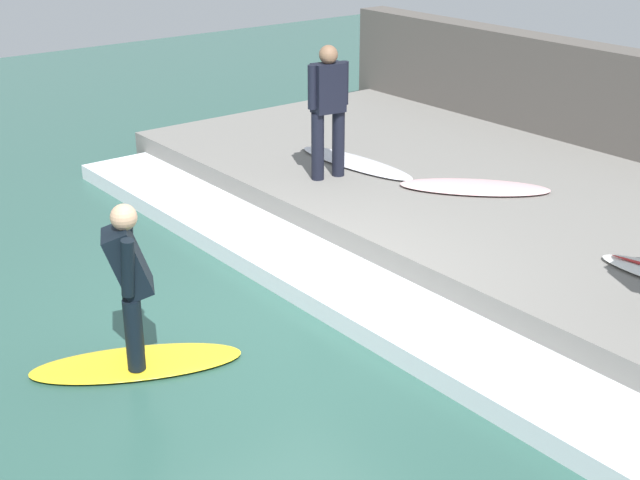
% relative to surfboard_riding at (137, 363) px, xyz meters
% --- Properties ---
extents(ground_plane, '(28.00, 28.00, 0.00)m').
position_rel_surfboard_riding_xyz_m(ground_plane, '(1.48, -0.10, -0.03)').
color(ground_plane, '#2D564C').
extents(concrete_ledge, '(4.40, 10.54, 0.42)m').
position_rel_surfboard_riding_xyz_m(concrete_ledge, '(4.88, -0.10, 0.18)').
color(concrete_ledge, slate).
rests_on(concrete_ledge, ground_plane).
extents(wave_foam_crest, '(0.96, 10.01, 0.19)m').
position_rel_surfboard_riding_xyz_m(wave_foam_crest, '(2.20, -0.10, 0.07)').
color(wave_foam_crest, silver).
rests_on(wave_foam_crest, ground_plane).
extents(surfboard_riding, '(1.84, 1.29, 0.06)m').
position_rel_surfboard_riding_xyz_m(surfboard_riding, '(0.00, 0.00, 0.00)').
color(surfboard_riding, yellow).
rests_on(surfboard_riding, ground_plane).
extents(surfer_riding, '(0.50, 0.55, 1.40)m').
position_rel_surfboard_riding_xyz_m(surfer_riding, '(0.00, 0.00, 0.81)').
color(surfer_riding, black).
rests_on(surfer_riding, surfboard_riding).
extents(surfer_waiting_near, '(0.53, 0.27, 1.59)m').
position_rel_surfboard_riding_xyz_m(surfer_waiting_near, '(3.60, 1.93, 1.29)').
color(surfer_waiting_near, black).
rests_on(surfer_waiting_near, concrete_ledge).
extents(surfboard_waiting_near, '(0.62, 1.91, 0.06)m').
position_rel_surfboard_riding_xyz_m(surfboard_waiting_near, '(4.18, 2.09, 0.42)').
color(surfboard_waiting_near, silver).
rests_on(surfboard_waiting_near, concrete_ledge).
extents(surfboard_spare, '(1.63, 1.66, 0.06)m').
position_rel_surfboard_riding_xyz_m(surfboard_spare, '(4.66, 0.52, 0.42)').
color(surfboard_spare, beige).
rests_on(surfboard_spare, concrete_ledge).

